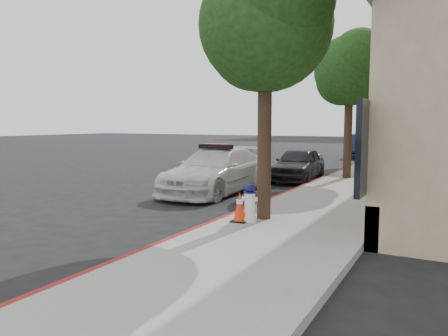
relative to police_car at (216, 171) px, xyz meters
name	(u,v)px	position (x,y,z in m)	size (l,w,h in m)	color
ground	(198,200)	(0.15, -1.31, -0.71)	(120.00, 120.00, 0.00)	black
sidewalk	(382,170)	(3.75, 8.69, -0.63)	(3.20, 50.00, 0.15)	gray
curb_strip	(348,169)	(2.21, 8.69, -0.63)	(0.12, 50.00, 0.15)	maroon
tower_left	(420,18)	(-3.85, 118.69, 29.29)	(18.00, 14.00, 60.00)	#9EA8B7
tree_near	(267,23)	(3.07, -3.32, 3.57)	(2.92, 2.82, 5.62)	black
tree_mid	(350,70)	(3.07, 4.68, 3.45)	(2.77, 2.64, 5.43)	black
tree_far	(384,81)	(3.07, 12.68, 3.68)	(3.10, 3.00, 5.81)	black
police_car	(216,171)	(0.00, 0.00, 0.00)	(1.99, 4.86, 1.56)	silver
parked_car_mid	(298,164)	(1.35, 4.06, -0.07)	(1.52, 3.77, 1.28)	black
parked_car_far	(363,146)	(1.35, 16.86, 0.03)	(1.56, 4.47, 1.47)	black
fire_hydrant	(250,203)	(2.91, -3.75, -0.17)	(0.34, 0.31, 0.80)	white
traffic_cone	(240,207)	(2.73, -3.86, -0.25)	(0.34, 0.34, 0.63)	black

